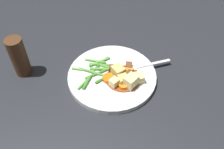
{
  "coord_description": "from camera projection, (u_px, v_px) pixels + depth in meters",
  "views": [
    {
      "loc": [
        0.23,
        -0.45,
        0.56
      ],
      "look_at": [
        0.0,
        0.0,
        0.02
      ],
      "focal_mm": 39.1,
      "sensor_mm": 36.0,
      "label": 1
    }
  ],
  "objects": [
    {
      "name": "green_bean_3",
      "position": [
        103.0,
        65.0,
        0.76
      ],
      "size": [
        0.08,
        0.04,
        0.01
      ],
      "primitive_type": "cylinder",
      "rotation": [
        0.0,
        1.57,
        0.35
      ],
      "color": "#4C8E33",
      "rests_on": "dinner_plate"
    },
    {
      "name": "potato_chunk_3",
      "position": [
        123.0,
        80.0,
        0.7
      ],
      "size": [
        0.04,
        0.04,
        0.03
      ],
      "primitive_type": "cube",
      "rotation": [
        0.0,
        0.0,
        2.4
      ],
      "color": "#DBBC6B",
      "rests_on": "dinner_plate"
    },
    {
      "name": "green_bean_11",
      "position": [
        85.0,
        82.0,
        0.71
      ],
      "size": [
        0.01,
        0.07,
        0.01
      ],
      "primitive_type": "cylinder",
      "rotation": [
        0.0,
        1.57,
        1.45
      ],
      "color": "#599E38",
      "rests_on": "dinner_plate"
    },
    {
      "name": "potato_chunk_1",
      "position": [
        131.0,
        81.0,
        0.69
      ],
      "size": [
        0.04,
        0.04,
        0.04
      ],
      "primitive_type": "cube",
      "rotation": [
        0.0,
        0.0,
        1.3
      ],
      "color": "#EAD68C",
      "rests_on": "dinner_plate"
    },
    {
      "name": "dinner_plate",
      "position": [
        112.0,
        76.0,
        0.74
      ],
      "size": [
        0.27,
        0.27,
        0.02
      ],
      "primitive_type": "cylinder",
      "color": "white",
      "rests_on": "ground_plane"
    },
    {
      "name": "potato_chunk_4",
      "position": [
        118.0,
        71.0,
        0.72
      ],
      "size": [
        0.05,
        0.04,
        0.03
      ],
      "primitive_type": "cube",
      "rotation": [
        0.0,
        0.0,
        5.78
      ],
      "color": "#DBBC6B",
      "rests_on": "dinner_plate"
    },
    {
      "name": "stew_sauce",
      "position": [
        123.0,
        78.0,
        0.73
      ],
      "size": [
        0.11,
        0.11,
        0.0
      ],
      "primitive_type": "cylinder",
      "color": "brown",
      "rests_on": "dinner_plate"
    },
    {
      "name": "ground_plane",
      "position": [
        112.0,
        78.0,
        0.75
      ],
      "size": [
        3.0,
        3.0,
        0.0
      ],
      "primitive_type": "plane",
      "color": "#26282D"
    },
    {
      "name": "green_bean_4",
      "position": [
        99.0,
        62.0,
        0.77
      ],
      "size": [
        0.05,
        0.07,
        0.01
      ],
      "primitive_type": "cylinder",
      "rotation": [
        0.0,
        1.57,
        1.0
      ],
      "color": "#66AD42",
      "rests_on": "dinner_plate"
    },
    {
      "name": "green_bean_2",
      "position": [
        96.0,
        74.0,
        0.73
      ],
      "size": [
        0.04,
        0.06,
        0.01
      ],
      "primitive_type": "cylinder",
      "rotation": [
        0.0,
        1.57,
        1.0
      ],
      "color": "#4C8E33",
      "rests_on": "dinner_plate"
    },
    {
      "name": "green_bean_1",
      "position": [
        107.0,
        77.0,
        0.72
      ],
      "size": [
        0.04,
        0.06,
        0.01
      ],
      "primitive_type": "cylinder",
      "rotation": [
        0.0,
        1.57,
        0.98
      ],
      "color": "#4C8E33",
      "rests_on": "dinner_plate"
    },
    {
      "name": "potato_chunk_2",
      "position": [
        114.0,
        82.0,
        0.7
      ],
      "size": [
        0.03,
        0.03,
        0.03
      ],
      "primitive_type": "cube",
      "rotation": [
        0.0,
        0.0,
        1.27
      ],
      "color": "#EAD68C",
      "rests_on": "dinner_plate"
    },
    {
      "name": "green_bean_6",
      "position": [
        83.0,
        70.0,
        0.75
      ],
      "size": [
        0.07,
        0.03,
        0.01
      ],
      "primitive_type": "cylinder",
      "rotation": [
        0.0,
        1.57,
        0.28
      ],
      "color": "#66AD42",
      "rests_on": "dinner_plate"
    },
    {
      "name": "fork",
      "position": [
        142.0,
        66.0,
        0.76
      ],
      "size": [
        0.14,
        0.13,
        0.0
      ],
      "color": "silver",
      "rests_on": "dinner_plate"
    },
    {
      "name": "carrot_slice_1",
      "position": [
        124.0,
        73.0,
        0.73
      ],
      "size": [
        0.04,
        0.04,
        0.01
      ],
      "primitive_type": "cylinder",
      "rotation": [
        0.0,
        0.0,
        4.04
      ],
      "color": "orange",
      "rests_on": "dinner_plate"
    },
    {
      "name": "meat_chunk_0",
      "position": [
        124.0,
        76.0,
        0.72
      ],
      "size": [
        0.03,
        0.03,
        0.02
      ],
      "primitive_type": "cube",
      "rotation": [
        0.0,
        0.0,
        0.22
      ],
      "color": "brown",
      "rests_on": "dinner_plate"
    },
    {
      "name": "green_bean_12",
      "position": [
        100.0,
        64.0,
        0.76
      ],
      "size": [
        0.02,
        0.08,
        0.01
      ],
      "primitive_type": "cylinder",
      "rotation": [
        0.0,
        1.57,
        1.4
      ],
      "color": "#4C8E33",
      "rests_on": "dinner_plate"
    },
    {
      "name": "meat_chunk_3",
      "position": [
        129.0,
        74.0,
        0.73
      ],
      "size": [
        0.02,
        0.03,
        0.02
      ],
      "primitive_type": "cube",
      "rotation": [
        0.0,
        0.0,
        1.36
      ],
      "color": "#56331E",
      "rests_on": "dinner_plate"
    },
    {
      "name": "pepper_mill",
      "position": [
        19.0,
        57.0,
        0.72
      ],
      "size": [
        0.05,
        0.05,
        0.13
      ],
      "primitive_type": "cylinder",
      "color": "#4C2D19",
      "rests_on": "ground_plane"
    },
    {
      "name": "green_bean_10",
      "position": [
        87.0,
        82.0,
        0.71
      ],
      "size": [
        0.01,
        0.05,
        0.01
      ],
      "primitive_type": "cylinder",
      "rotation": [
        0.0,
        1.57,
        1.68
      ],
      "color": "#4C8E33",
      "rests_on": "dinner_plate"
    },
    {
      "name": "meat_chunk_2",
      "position": [
        129.0,
        66.0,
        0.75
      ],
      "size": [
        0.03,
        0.03,
        0.01
      ],
      "primitive_type": "cube",
      "rotation": [
        0.0,
        0.0,
        1.88
      ],
      "color": "brown",
      "rests_on": "dinner_plate"
    },
    {
      "name": "carrot_slice_2",
      "position": [
        123.0,
        85.0,
        0.7
      ],
      "size": [
        0.03,
        0.03,
        0.01
      ],
      "primitive_type": "cylinder",
      "rotation": [
        0.0,
        0.0,
        2.98
      ],
      "color": "orange",
      "rests_on": "dinner_plate"
    },
    {
      "name": "potato_chunk_0",
      "position": [
        138.0,
        78.0,
        0.71
      ],
      "size": [
        0.04,
        0.04,
        0.02
      ],
      "primitive_type": "cube",
      "rotation": [
        0.0,
        0.0,
        3.89
      ],
      "color": "#EAD68C",
      "rests_on": "dinner_plate"
    },
    {
      "name": "green_bean_9",
      "position": [
        95.0,
        61.0,
        0.77
      ],
      "size": [
        0.07,
        0.02,
        0.01
      ],
      "primitive_type": "cylinder",
      "rotation": [
        0.0,
        1.57,
        0.26
      ],
      "color": "#599E38",
      "rests_on": "dinner_plate"
    },
    {
      "name": "green_bean_5",
      "position": [
        91.0,
        72.0,
        0.74
      ],
      "size": [
        0.08,
        0.01,
        0.01
      ],
      "primitive_type": "cylinder",
      "rotation": [
        0.0,
        1.57,
        0.09
      ],
      "color": "#4C8E33",
      "rests_on": "dinner_plate"
    },
    {
      "name": "carrot_slice_0",
      "position": [
        129.0,
        69.0,
        0.74
      ],
      "size": [
        0.03,
        0.03,
        0.01
      ],
      "primitive_type": "cylinder",
      "rotation": [
        0.0,
        0.0,
        2.24
      ],
      "color": "orange",
      "rests_on": "dinner_plate"
    },
    {
      "name": "green_bean_7",
      "position": [
        99.0,
        69.0,
        0.75
      ],
      "size": [
        0.06,
        0.03,
        0.01
      ],
      "primitive_type": "cylinder",
      "rotation": [
        0.0,
        1.57,
        0.44
      ],
      "color": "#599E38",
      "rests_on": "dinner_plate"
    },
    {
      "name": "green_bean_0",
      "position": [
        105.0,
        78.0,
        0.72
      ],
      "size": [
        0.04,
        0.06,
        0.01
      ],
      "primitive_type": "cylinder",
      "rotation": [
        0.0,
        1.57,
        1.12
      ],
      "color": "#4C8E33",
      "rests_on": "dinner_plate"
    },
    {
      "name": "carrot_slice_3",
      "position": [
        109.0,
        79.0,
        0.72
      ],
      "size": [
        0.03,
        0.03,
        0.01
      ],
      "primitive_type": "cylinder",
      "rotation": [
        0.0,
        0.0,
        0.02
      ],
      "color": "orange",
      "rests_on": "dinner_plate"
    },
    {
      "name": "meat_chunk_1",
      "position": [
        113.0,
        69.0,
        0.74
      ],
      "size": [
        0.03,
        0.03,
        0.02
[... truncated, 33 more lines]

